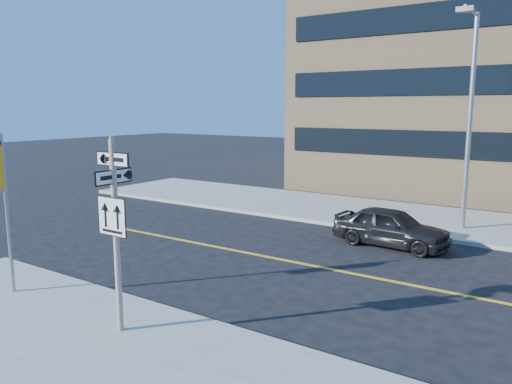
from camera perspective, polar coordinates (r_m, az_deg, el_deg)
The scene contains 5 objects.
ground at distance 12.91m, azimuth -6.59°, elevation -12.07°, with size 120.00×120.00×0.00m, color black.
sign_pole at distance 10.49m, azimuth -15.80°, elevation -3.54°, with size 0.92×0.92×4.06m.
parked_car_a at distance 17.91m, azimuth 15.16°, elevation -3.88°, with size 3.98×1.60×1.36m, color black.
streetlight_a at distance 20.21m, azimuth 23.21°, elevation 8.85°, with size 0.55×2.25×8.00m.
building_brick at distance 34.84m, azimuth 24.96°, elevation 15.76°, with size 18.00×18.00×18.00m, color tan.
Camera 1 is at (7.84, -9.08, 4.76)m, focal length 35.00 mm.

